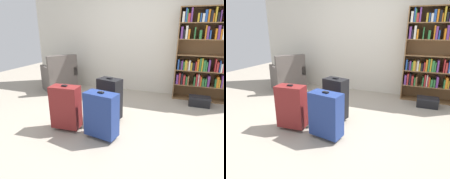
% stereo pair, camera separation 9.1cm
% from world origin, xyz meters
% --- Properties ---
extents(ground_plane, '(10.28, 10.28, 0.00)m').
position_xyz_m(ground_plane, '(0.00, 0.00, 0.00)').
color(ground_plane, '#9E9384').
extents(back_wall, '(5.87, 0.10, 2.60)m').
position_xyz_m(back_wall, '(0.00, 2.01, 1.30)').
color(back_wall, beige).
rests_on(back_wall, ground).
extents(bookshelf, '(1.19, 0.32, 1.91)m').
position_xyz_m(bookshelf, '(1.37, 1.79, 1.03)').
color(bookshelf, brown).
rests_on(bookshelf, ground).
extents(armchair, '(0.98, 0.98, 0.90)m').
position_xyz_m(armchair, '(-1.91, 1.33, 0.32)').
color(armchair, '#59514C').
rests_on(armchair, ground).
extents(mug, '(0.12, 0.08, 0.10)m').
position_xyz_m(mug, '(-1.40, 1.26, 0.05)').
color(mug, white).
rests_on(mug, ground).
extents(storage_box, '(0.40, 0.24, 0.19)m').
position_xyz_m(storage_box, '(1.33, 1.39, 0.10)').
color(storage_box, black).
rests_on(storage_box, ground).
extents(suitcase_navy_blue, '(0.49, 0.30, 0.69)m').
position_xyz_m(suitcase_navy_blue, '(-0.04, -0.40, 0.36)').
color(suitcase_navy_blue, navy).
rests_on(suitcase_navy_blue, ground).
extents(suitcase_black, '(0.42, 0.32, 0.74)m').
position_xyz_m(suitcase_black, '(-0.14, 0.18, 0.39)').
color(suitcase_black, black).
rests_on(suitcase_black, ground).
extents(suitcase_dark_red, '(0.44, 0.26, 0.71)m').
position_xyz_m(suitcase_dark_red, '(-0.64, -0.35, 0.37)').
color(suitcase_dark_red, maroon).
rests_on(suitcase_dark_red, ground).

